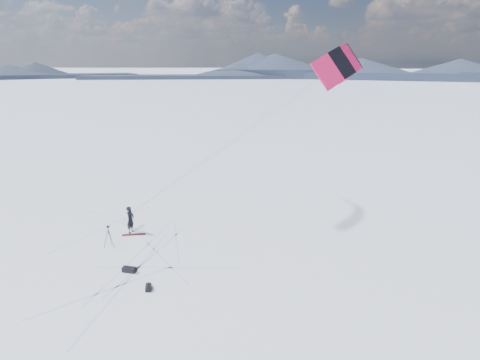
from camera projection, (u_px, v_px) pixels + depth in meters
The scene contains 9 objects.
ground at pixel (118, 252), 25.23m from camera, with size 1800.00×1800.00×0.00m, color white.
horizon_hills at pixel (114, 207), 24.38m from camera, with size 704.00×704.00×8.00m.
snow_tracks at pixel (103, 255), 24.89m from camera, with size 17.62×14.39×0.01m.
snowkiter at pixel (131, 232), 28.20m from camera, with size 0.70×0.46×1.92m, color black.
snowboard at pixel (134, 235), 27.77m from camera, with size 1.59×0.30×0.04m, color maroon.
tripod at pixel (109, 233), 25.71m from camera, with size 0.60×0.69×1.47m.
gear_bag_a at pixel (129, 270), 22.80m from camera, with size 0.84×0.54×0.34m.
gear_bag_b at pixel (148, 287), 21.05m from camera, with size 0.59×0.65×0.27m.
power_kite at pixel (343, 64), 20.93m from camera, with size 14.86×6.89×11.05m.
Camera 1 is at (17.75, -16.43, 11.46)m, focal length 30.00 mm.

